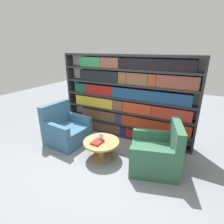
% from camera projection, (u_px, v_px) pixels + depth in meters
% --- Properties ---
extents(ground_plane, '(14.00, 14.00, 0.00)m').
position_uv_depth(ground_plane, '(101.00, 160.00, 3.64)').
color(ground_plane, gray).
extents(bookshelf, '(3.36, 0.30, 2.07)m').
position_uv_depth(bookshelf, '(128.00, 99.00, 4.29)').
color(bookshelf, silver).
rests_on(bookshelf, ground_plane).
extents(armchair_left, '(0.95, 0.93, 0.95)m').
position_uv_depth(armchair_left, '(66.00, 130.00, 4.26)').
color(armchair_left, '#386684').
rests_on(armchair_left, ground_plane).
extents(armchair_right, '(1.07, 1.06, 0.95)m').
position_uv_depth(armchair_right, '(157.00, 154.00, 3.31)').
color(armchair_right, '#336047').
rests_on(armchair_right, ground_plane).
extents(coffee_table, '(0.75, 0.75, 0.39)m').
position_uv_depth(coffee_table, '(101.00, 146.00, 3.64)').
color(coffee_table, '#AD7F4C').
rests_on(coffee_table, ground_plane).
extents(table_sign, '(0.10, 0.06, 0.17)m').
position_uv_depth(table_sign, '(101.00, 138.00, 3.58)').
color(table_sign, black).
rests_on(table_sign, coffee_table).
extents(stray_book, '(0.20, 0.27, 0.04)m').
position_uv_depth(stray_book, '(97.00, 142.00, 3.52)').
color(stray_book, maroon).
rests_on(stray_book, coffee_table).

